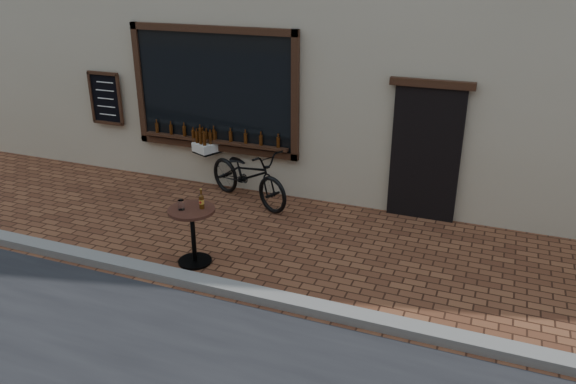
% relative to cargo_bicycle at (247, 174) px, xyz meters
% --- Properties ---
extents(ground, '(90.00, 90.00, 0.00)m').
position_rel_cargo_bicycle_xyz_m(ground, '(1.09, -3.00, -0.52)').
color(ground, '#512B1A').
rests_on(ground, ground).
extents(kerb, '(90.00, 0.25, 0.12)m').
position_rel_cargo_bicycle_xyz_m(kerb, '(1.09, -2.80, -0.46)').
color(kerb, slate).
rests_on(kerb, ground).
extents(cargo_bicycle, '(2.33, 1.48, 1.09)m').
position_rel_cargo_bicycle_xyz_m(cargo_bicycle, '(0.00, 0.00, 0.00)').
color(cargo_bicycle, black).
rests_on(cargo_bicycle, ground).
extents(bistro_table, '(0.66, 0.66, 1.12)m').
position_rel_cargo_bicycle_xyz_m(bistro_table, '(0.25, -2.27, 0.08)').
color(bistro_table, black).
rests_on(bistro_table, ground).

